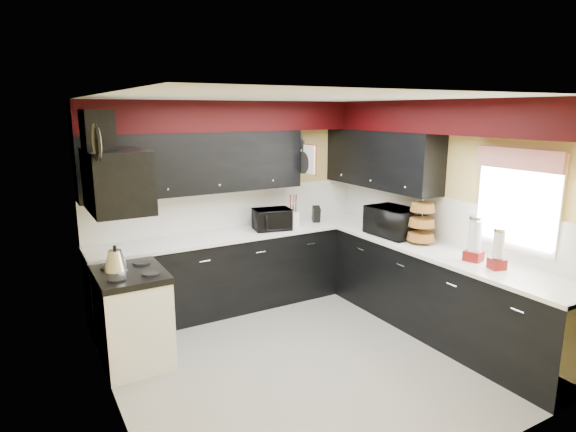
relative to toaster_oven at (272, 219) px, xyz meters
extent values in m
plane|color=gray|center=(-0.38, -1.44, -1.07)|extent=(3.60, 3.60, 0.00)
cube|color=#E0C666|center=(-0.38, 0.36, 0.18)|extent=(3.60, 0.06, 2.50)
cube|color=#E0C666|center=(1.42, -1.44, 0.18)|extent=(0.06, 3.60, 2.50)
cube|color=#E0C666|center=(-2.18, -1.44, 0.18)|extent=(0.06, 3.60, 2.50)
cube|color=white|center=(-0.38, -1.44, 1.43)|extent=(3.60, 3.60, 0.06)
cube|color=black|center=(-0.38, 0.06, -0.62)|extent=(3.60, 0.60, 0.90)
cube|color=black|center=(1.12, -1.74, -0.62)|extent=(0.60, 3.00, 0.90)
cube|color=white|center=(-0.38, 0.06, -0.15)|extent=(3.62, 0.64, 0.04)
cube|color=white|center=(1.12, -1.74, -0.15)|extent=(0.64, 3.02, 0.04)
cube|color=white|center=(-0.38, 0.35, 0.12)|extent=(3.60, 0.02, 0.50)
cube|color=white|center=(1.41, -1.44, 0.12)|extent=(0.02, 3.60, 0.50)
cube|color=black|center=(-0.88, 0.19, 0.73)|extent=(2.60, 0.35, 0.70)
cube|color=black|center=(1.24, -0.54, 0.73)|extent=(0.35, 1.80, 0.70)
cube|color=black|center=(-0.38, 0.18, 1.26)|extent=(3.60, 0.36, 0.35)
cube|color=black|center=(1.24, -1.62, 1.26)|extent=(0.36, 3.24, 0.35)
cube|color=white|center=(-1.88, -0.69, -0.64)|extent=(0.60, 0.75, 0.86)
cube|color=black|center=(-1.88, -0.69, -0.18)|extent=(0.62, 0.77, 0.06)
cube|color=black|center=(-1.93, -0.69, 0.71)|extent=(0.50, 0.78, 0.55)
cube|color=black|center=(-2.06, -0.69, 1.13)|extent=(0.24, 0.40, 0.40)
cube|color=red|center=(1.35, -2.34, 0.88)|extent=(0.04, 0.88, 0.20)
cube|color=white|center=(0.45, -0.14, 0.73)|extent=(0.03, 0.26, 0.35)
imported|color=black|center=(0.00, 0.00, 0.00)|extent=(0.51, 0.46, 0.26)
imported|color=black|center=(1.10, -0.97, 0.04)|extent=(0.43, 0.62, 0.34)
cylinder|color=white|center=(0.31, 0.00, -0.04)|extent=(0.22, 0.22, 0.18)
cube|color=black|center=(0.69, 0.06, -0.03)|extent=(0.14, 0.16, 0.21)
camera|label=1|loc=(-2.74, -5.13, 1.33)|focal=30.00mm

